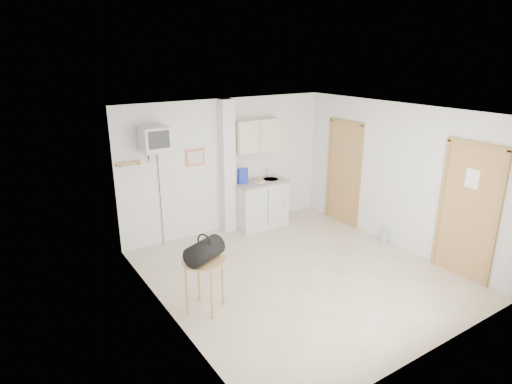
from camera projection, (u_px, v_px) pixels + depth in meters
ground at (299, 274)px, 6.66m from camera, size 4.50×4.50×0.00m
room_envelope at (311, 175)px, 6.38m from camera, size 4.24×4.54×2.55m
kitchenette at (259, 186)px, 8.30m from camera, size 1.03×0.58×2.10m
crt_television at (155, 140)px, 6.92m from camera, size 0.44×0.45×2.15m
round_table at (204, 267)px, 5.56m from camera, size 0.58×0.58×0.74m
duffel_bag at (204, 251)px, 5.43m from camera, size 0.58×0.47×0.38m
water_bottle at (384, 236)px, 7.68m from camera, size 0.11×0.11×0.32m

